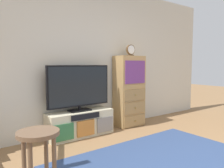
{
  "coord_description": "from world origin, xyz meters",
  "views": [
    {
      "loc": [
        -2.02,
        -1.05,
        1.23
      ],
      "look_at": [
        0.07,
        1.78,
        0.91
      ],
      "focal_mm": 34.8,
      "sensor_mm": 36.0,
      "label": 1
    }
  ],
  "objects_px": {
    "desk_clock": "(131,50)",
    "television": "(79,87)",
    "side_cabinet": "(129,91)",
    "media_console": "(80,124)",
    "bar_stool_near": "(39,152)"
  },
  "relations": [
    {
      "from": "media_console",
      "to": "bar_stool_near",
      "type": "bearing_deg",
      "value": -128.07
    },
    {
      "from": "desk_clock",
      "to": "television",
      "type": "bearing_deg",
      "value": 178.54
    },
    {
      "from": "media_console",
      "to": "desk_clock",
      "type": "relative_size",
      "value": 5.24
    },
    {
      "from": "desk_clock",
      "to": "media_console",
      "type": "bearing_deg",
      "value": 179.76
    },
    {
      "from": "desk_clock",
      "to": "side_cabinet",
      "type": "bearing_deg",
      "value": 133.91
    },
    {
      "from": "desk_clock",
      "to": "bar_stool_near",
      "type": "height_order",
      "value": "desk_clock"
    },
    {
      "from": "television",
      "to": "bar_stool_near",
      "type": "bearing_deg",
      "value": -127.64
    },
    {
      "from": "television",
      "to": "desk_clock",
      "type": "xyz_separation_m",
      "value": [
        1.12,
        -0.03,
        0.65
      ]
    },
    {
      "from": "media_console",
      "to": "desk_clock",
      "type": "distance_m",
      "value": 1.7
    },
    {
      "from": "media_console",
      "to": "desk_clock",
      "type": "xyz_separation_m",
      "value": [
        1.12,
        -0.0,
        1.28
      ]
    },
    {
      "from": "television",
      "to": "desk_clock",
      "type": "bearing_deg",
      "value": -1.46
    },
    {
      "from": "side_cabinet",
      "to": "television",
      "type": "bearing_deg",
      "value": 179.29
    },
    {
      "from": "television",
      "to": "media_console",
      "type": "bearing_deg",
      "value": -90.0
    },
    {
      "from": "bar_stool_near",
      "to": "media_console",
      "type": "bearing_deg",
      "value": 51.93
    },
    {
      "from": "side_cabinet",
      "to": "bar_stool_near",
      "type": "distance_m",
      "value": 2.76
    }
  ]
}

